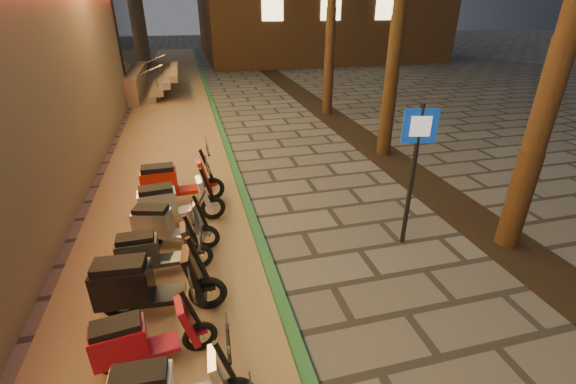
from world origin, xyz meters
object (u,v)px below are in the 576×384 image
object	(u,v)px
scooter_11	(173,182)
scooter_6	(140,340)
scooter_10	(172,203)
scooter_9	(166,225)
scooter_8	(153,252)
scooter_7	(144,285)
pedestrian_sign	(415,158)

from	to	relation	value
scooter_11	scooter_6	bearing A→B (deg)	-95.91
scooter_10	scooter_11	xyz separation A→B (m)	(0.01, 0.96, 0.03)
scooter_6	scooter_10	bearing A→B (deg)	77.28
scooter_9	scooter_11	size ratio (longest dim) A/B	0.86
scooter_8	scooter_7	bearing A→B (deg)	-94.42
scooter_10	scooter_11	distance (m)	0.96
pedestrian_sign	scooter_9	size ratio (longest dim) A/B	1.72
scooter_7	scooter_8	distance (m)	0.94
scooter_7	scooter_10	world-z (taller)	scooter_7
scooter_10	scooter_9	bearing A→B (deg)	-102.20
scooter_8	scooter_9	bearing A→B (deg)	76.58
pedestrian_sign	scooter_6	xyz separation A→B (m)	(-4.53, -1.72, -1.26)
scooter_10	scooter_7	bearing A→B (deg)	-102.46
scooter_10	scooter_6	bearing A→B (deg)	-100.39
pedestrian_sign	scooter_11	xyz separation A→B (m)	(-4.19, 2.66, -1.16)
scooter_6	scooter_9	bearing A→B (deg)	77.80
scooter_9	scooter_10	size ratio (longest dim) A/B	0.91
scooter_9	scooter_10	bearing A→B (deg)	99.32
scooter_7	scooter_11	xyz separation A→B (m)	(0.35, 3.47, -0.00)
pedestrian_sign	scooter_10	bearing A→B (deg)	171.61
scooter_11	scooter_7	bearing A→B (deg)	-97.13
scooter_7	scooter_8	bearing A→B (deg)	91.32
scooter_9	scooter_11	distance (m)	1.72
pedestrian_sign	scooter_8	world-z (taller)	pedestrian_sign
scooter_8	scooter_11	world-z (taller)	scooter_11
scooter_7	scooter_11	distance (m)	3.49
scooter_6	scooter_8	size ratio (longest dim) A/B	0.98
scooter_7	pedestrian_sign	bearing A→B (deg)	14.96
scooter_6	scooter_7	world-z (taller)	scooter_7
scooter_9	scooter_11	xyz separation A→B (m)	(0.11, 1.72, 0.07)
scooter_11	pedestrian_sign	bearing A→B (deg)	-33.84
scooter_7	scooter_11	bearing A→B (deg)	89.12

